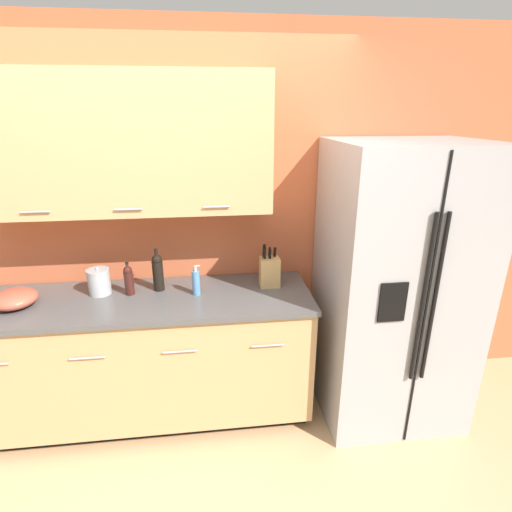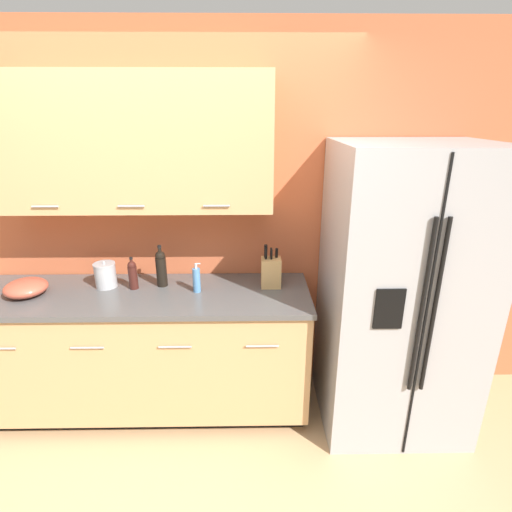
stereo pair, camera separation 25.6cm
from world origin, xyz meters
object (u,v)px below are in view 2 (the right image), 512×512
(wine_bottle, at_px, (161,268))
(soap_dispenser, at_px, (197,280))
(steel_canister, at_px, (105,275))
(knife_block, at_px, (271,272))
(mixing_bowl, at_px, (26,288))
(oil_bottle, at_px, (133,274))
(refrigerator, at_px, (399,293))

(wine_bottle, distance_m, soap_dispenser, 0.27)
(wine_bottle, xyz_separation_m, soap_dispenser, (0.25, -0.10, -0.05))
(wine_bottle, height_order, steel_canister, wine_bottle)
(knife_block, distance_m, mixing_bowl, 1.59)
(knife_block, relative_size, wine_bottle, 1.02)
(steel_canister, relative_size, mixing_bowl, 0.70)
(oil_bottle, xyz_separation_m, mixing_bowl, (-0.67, -0.09, -0.05))
(refrigerator, relative_size, mixing_bowl, 7.16)
(refrigerator, xyz_separation_m, knife_block, (-0.83, 0.16, 0.09))
(soap_dispenser, distance_m, steel_canister, 0.63)
(refrigerator, bearing_deg, mixing_bowl, 178.91)
(knife_block, height_order, steel_canister, knife_block)
(wine_bottle, relative_size, steel_canister, 1.56)
(wine_bottle, distance_m, oil_bottle, 0.19)
(soap_dispenser, relative_size, mixing_bowl, 0.76)
(refrigerator, xyz_separation_m, steel_canister, (-1.94, 0.17, 0.07))
(wine_bottle, xyz_separation_m, steel_canister, (-0.38, -0.01, -0.05))
(mixing_bowl, bearing_deg, refrigerator, -1.09)
(soap_dispenser, bearing_deg, oil_bottle, 172.70)
(knife_block, distance_m, steel_canister, 1.12)
(soap_dispenser, xyz_separation_m, oil_bottle, (-0.43, 0.06, 0.02))
(steel_canister, bearing_deg, soap_dispenser, -8.03)
(oil_bottle, height_order, steel_canister, oil_bottle)
(knife_block, height_order, mixing_bowl, knife_block)
(wine_bottle, xyz_separation_m, oil_bottle, (-0.18, -0.05, -0.03))
(wine_bottle, height_order, mixing_bowl, wine_bottle)
(soap_dispenser, bearing_deg, mixing_bowl, -178.01)
(oil_bottle, bearing_deg, refrigerator, -4.55)
(knife_block, relative_size, soap_dispenser, 1.47)
(soap_dispenser, bearing_deg, wine_bottle, 157.94)
(refrigerator, xyz_separation_m, soap_dispenser, (-1.32, 0.08, 0.07))
(knife_block, distance_m, wine_bottle, 0.74)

